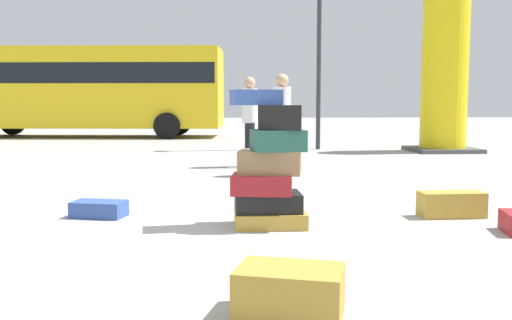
# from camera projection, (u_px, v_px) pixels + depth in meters

# --- Properties ---
(ground_plane) EXTENTS (80.00, 80.00, 0.00)m
(ground_plane) POSITION_uv_depth(u_px,v_px,m) (229.00, 228.00, 5.66)
(ground_plane) COLOR #9E9E99
(suitcase_tower) EXTENTS (0.77, 0.59, 1.37)m
(suitcase_tower) POSITION_uv_depth(u_px,v_px,m) (269.00, 171.00, 5.70)
(suitcase_tower) COLOR #B28C33
(suitcase_tower) RESTS_ON ground
(suitcase_tan_foreground_far) EXTENTS (0.71, 0.58, 0.29)m
(suitcase_tan_foreground_far) POSITION_uv_depth(u_px,v_px,m) (290.00, 292.00, 3.33)
(suitcase_tan_foreground_far) COLOR #B28C33
(suitcase_tan_foreground_far) RESTS_ON ground
(suitcase_tan_white_trunk) EXTENTS (0.70, 0.30, 0.28)m
(suitcase_tan_white_trunk) POSITION_uv_depth(u_px,v_px,m) (451.00, 204.00, 6.22)
(suitcase_tan_white_trunk) COLOR #B28C33
(suitcase_tan_white_trunk) RESTS_ON ground
(suitcase_navy_behind_tower) EXTENTS (0.62, 0.45, 0.18)m
(suitcase_navy_behind_tower) POSITION_uv_depth(u_px,v_px,m) (99.00, 209.00, 6.22)
(suitcase_navy_behind_tower) COLOR #334F99
(suitcase_navy_behind_tower) RESTS_ON ground
(person_bearded_onlooker) EXTENTS (0.30, 0.31, 1.73)m
(person_bearded_onlooker) POSITION_uv_depth(u_px,v_px,m) (282.00, 115.00, 9.66)
(person_bearded_onlooker) COLOR #3F334C
(person_bearded_onlooker) RESTS_ON ground
(person_tourist_with_camera) EXTENTS (0.30, 0.33, 1.73)m
(person_tourist_with_camera) POSITION_uv_depth(u_px,v_px,m) (250.00, 113.00, 10.93)
(person_tourist_with_camera) COLOR black
(person_tourist_with_camera) RESTS_ON ground
(yellow_dummy_statue) EXTENTS (1.60, 1.60, 4.70)m
(yellow_dummy_statue) POSITION_uv_depth(u_px,v_px,m) (445.00, 68.00, 14.33)
(yellow_dummy_statue) COLOR yellow
(yellow_dummy_statue) RESTS_ON ground
(parked_bus) EXTENTS (10.09, 3.47, 3.15)m
(parked_bus) POSITION_uv_depth(u_px,v_px,m) (84.00, 86.00, 20.46)
(parked_bus) COLOR yellow
(parked_bus) RESTS_ON ground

